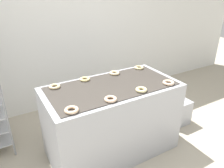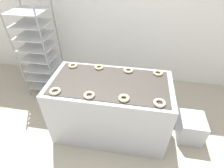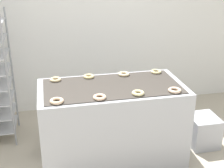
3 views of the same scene
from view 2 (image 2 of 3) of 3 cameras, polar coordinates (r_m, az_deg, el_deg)
The scene contains 12 objects.
wall_back at distance 3.28m, azimuth 4.20°, elevation 23.48°, with size 8.00×0.05×2.80m.
fryer_machine at distance 2.46m, azimuth -0.58°, elevation -7.90°, with size 1.54×0.79×0.91m.
baking_rack_cart at distance 3.28m, azimuth -22.65°, elevation 9.86°, with size 0.55×0.52×1.62m.
glaze_bin at distance 2.81m, azimuth 24.20°, elevation -12.91°, with size 0.34×0.37×0.38m.
donut_near_left at distance 2.10m, azimuth -18.11°, elevation -2.23°, with size 0.13×0.13×0.03m, color beige.
donut_near_midleft at distance 1.96m, azimuth -7.44°, elevation -3.60°, with size 0.13×0.13×0.03m, color beige.
donut_near_midright at distance 1.92m, azimuth 3.90°, elevation -4.61°, with size 0.12×0.12×0.03m, color beige.
donut_near_right at distance 1.93m, azimuth 15.24°, elevation -5.94°, with size 0.13×0.13×0.03m, color beige.
donut_far_left at distance 2.51m, azimuth -12.66°, elevation 5.93°, with size 0.12×0.12×0.03m, color beige.
donut_far_midleft at distance 2.42m, azimuth -4.25°, elevation 5.51°, with size 0.12×0.12×0.03m, color #EAD38D.
donut_far_midright at distance 2.35m, azimuth 5.36°, elevation 4.51°, with size 0.13×0.13×0.03m, color beige.
donut_far_right at distance 2.37m, azimuth 14.77°, elevation 3.52°, with size 0.12×0.12×0.03m, color beige.
Camera 2 is at (0.31, -1.03, 2.23)m, focal length 28.00 mm.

